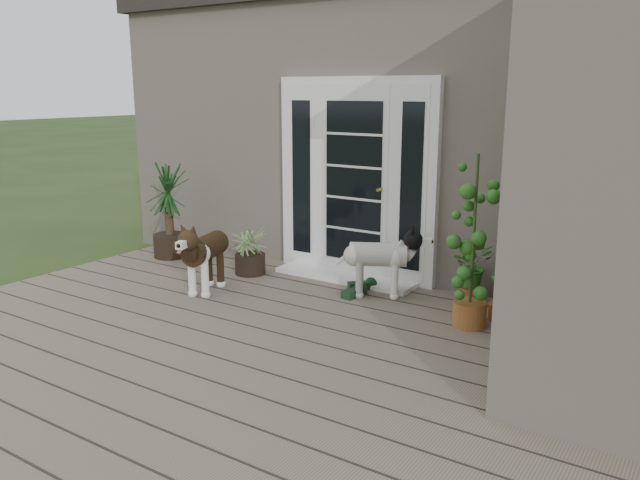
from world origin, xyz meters
The scene contains 15 objects.
deck centered at (0.00, 0.40, 0.06)m, with size 6.20×4.60×0.12m, color #6B5B4C.
house_main centered at (0.00, 4.65, 1.55)m, with size 7.40×4.00×3.10m, color #665E54.
roof_main centered at (0.00, 4.65, 3.20)m, with size 7.60×4.20×0.20m, color #2D2826.
door_unit centered at (-0.20, 2.60, 1.19)m, with size 1.90×0.14×2.15m, color white.
door_step centered at (-0.20, 2.40, 0.14)m, with size 1.60×0.40×0.05m, color white.
brindle_dog centered at (-1.16, 1.25, 0.45)m, with size 0.34×0.80×0.67m, color #312111, non-canonical shape.
white_dog centered at (0.38, 2.06, 0.44)m, with size 0.33×0.76×0.63m, color white, non-canonical shape.
spider_plant centered at (-1.20, 1.99, 0.42)m, with size 0.57×0.57×0.60m, color #8DB36E, non-canonical shape.
yucca centered at (-2.49, 2.03, 0.68)m, with size 0.78×0.78×1.12m, color black, non-canonical shape.
herb_a centered at (1.22, 2.40, 0.37)m, with size 0.39×0.39×0.50m, color #26631C.
herb_b centered at (1.64, 2.08, 0.40)m, with size 0.38×0.38×0.57m, color #204F16.
herb_c centered at (2.33, 2.17, 0.39)m, with size 0.35×0.35×0.55m, color #1B611C.
sapling centered at (1.43, 1.79, 0.90)m, with size 0.46×0.46×1.56m, color #215919, non-canonical shape.
clog_left centered at (0.18, 1.94, 0.17)m, with size 0.16×0.34×0.10m, color black, non-canonical shape.
clog_right centered at (0.13, 2.19, 0.17)m, with size 0.15×0.33×0.10m, color black, non-canonical shape.
Camera 1 is at (3.23, -3.31, 2.14)m, focal length 35.71 mm.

